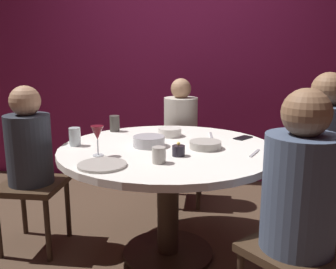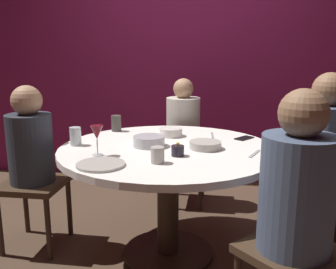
# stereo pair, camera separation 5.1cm
# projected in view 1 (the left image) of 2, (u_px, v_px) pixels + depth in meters

# --- Properties ---
(ground_plane) EXTENTS (8.00, 8.00, 0.00)m
(ground_plane) POSITION_uv_depth(u_px,v_px,m) (168.00, 254.00, 2.52)
(ground_plane) COLOR #4C3828
(back_wall) EXTENTS (6.00, 0.10, 2.60)m
(back_wall) POSITION_uv_depth(u_px,v_px,m) (187.00, 54.00, 3.77)
(back_wall) COLOR maroon
(back_wall) RESTS_ON ground
(dining_table) EXTENTS (1.37, 1.37, 0.75)m
(dining_table) POSITION_uv_depth(u_px,v_px,m) (168.00, 170.00, 2.39)
(dining_table) COLOR white
(dining_table) RESTS_ON ground
(seated_diner_left) EXTENTS (0.40, 0.40, 1.12)m
(seated_diner_left) POSITION_uv_depth(u_px,v_px,m) (29.00, 150.00, 2.47)
(seated_diner_left) COLOR #3F2D1E
(seated_diner_left) RESTS_ON ground
(seated_diner_back) EXTENTS (0.40, 0.40, 1.11)m
(seated_diner_back) POSITION_uv_depth(u_px,v_px,m) (181.00, 127.00, 3.26)
(seated_diner_back) COLOR #3F2D1E
(seated_diner_back) RESTS_ON ground
(seated_diner_right) EXTENTS (0.40, 0.40, 1.22)m
(seated_diner_right) POSITION_uv_depth(u_px,v_px,m) (323.00, 151.00, 2.24)
(seated_diner_right) COLOR #3F2D1E
(seated_diner_right) RESTS_ON ground
(seated_diner_front_right) EXTENTS (0.57, 0.57, 1.19)m
(seated_diner_front_right) POSITION_uv_depth(u_px,v_px,m) (300.00, 192.00, 1.64)
(seated_diner_front_right) COLOR #3F2D1E
(seated_diner_front_right) RESTS_ON ground
(candle_holder) EXTENTS (0.07, 0.07, 0.08)m
(candle_holder) POSITION_uv_depth(u_px,v_px,m) (179.00, 151.00, 2.15)
(candle_holder) COLOR black
(candle_holder) RESTS_ON dining_table
(wine_glass) EXTENTS (0.08, 0.08, 0.18)m
(wine_glass) POSITION_uv_depth(u_px,v_px,m) (97.00, 134.00, 2.13)
(wine_glass) COLOR silver
(wine_glass) RESTS_ON dining_table
(dinner_plate) EXTENTS (0.26, 0.26, 0.01)m
(dinner_plate) POSITION_uv_depth(u_px,v_px,m) (102.00, 165.00, 1.96)
(dinner_plate) COLOR #B2ADA3
(dinner_plate) RESTS_ON dining_table
(cell_phone) EXTENTS (0.14, 0.15, 0.01)m
(cell_phone) POSITION_uv_depth(u_px,v_px,m) (243.00, 138.00, 2.58)
(cell_phone) COLOR black
(cell_phone) RESTS_ON dining_table
(bowl_serving_large) EXTENTS (0.20, 0.20, 0.07)m
(bowl_serving_large) POSITION_uv_depth(u_px,v_px,m) (149.00, 141.00, 2.36)
(bowl_serving_large) COLOR #B7B7BC
(bowl_serving_large) RESTS_ON dining_table
(bowl_salad_center) EXTENTS (0.16, 0.16, 0.06)m
(bowl_salad_center) POSITION_uv_depth(u_px,v_px,m) (170.00, 132.00, 2.64)
(bowl_salad_center) COLOR silver
(bowl_salad_center) RESTS_ON dining_table
(bowl_small_white) EXTENTS (0.20, 0.20, 0.05)m
(bowl_small_white) POSITION_uv_depth(u_px,v_px,m) (205.00, 145.00, 2.31)
(bowl_small_white) COLOR #B2ADA3
(bowl_small_white) RESTS_ON dining_table
(cup_near_candle) EXTENTS (0.07, 0.07, 0.12)m
(cup_near_candle) POSITION_uv_depth(u_px,v_px,m) (75.00, 137.00, 2.37)
(cup_near_candle) COLOR silver
(cup_near_candle) RESTS_ON dining_table
(cup_by_left_diner) EXTENTS (0.07, 0.07, 0.12)m
(cup_by_left_diner) POSITION_uv_depth(u_px,v_px,m) (115.00, 124.00, 2.79)
(cup_by_left_diner) COLOR #4C4742
(cup_by_left_diner) RESTS_ON dining_table
(cup_by_right_diner) EXTENTS (0.07, 0.07, 0.09)m
(cup_by_right_diner) POSITION_uv_depth(u_px,v_px,m) (159.00, 155.00, 2.01)
(cup_by_right_diner) COLOR #B2ADA3
(cup_by_right_diner) RESTS_ON dining_table
(fork_near_plate) EXTENTS (0.03, 0.18, 0.01)m
(fork_near_plate) POSITION_uv_depth(u_px,v_px,m) (211.00, 135.00, 2.67)
(fork_near_plate) COLOR #B7B7BC
(fork_near_plate) RESTS_ON dining_table
(knife_near_plate) EXTENTS (0.08, 0.17, 0.01)m
(knife_near_plate) POSITION_uv_depth(u_px,v_px,m) (255.00, 153.00, 2.20)
(knife_near_plate) COLOR #B7B7BC
(knife_near_plate) RESTS_ON dining_table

